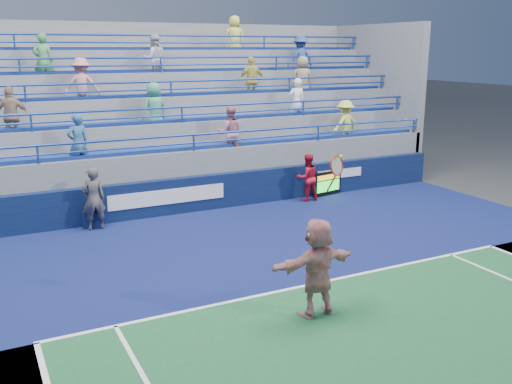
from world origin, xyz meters
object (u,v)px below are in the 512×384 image
tennis_player (318,267)px  ball_girl (307,178)px  serve_speed_board (327,184)px  judge_chair (93,217)px  line_judge (93,199)px

tennis_player → ball_girl: size_ratio=1.94×
tennis_player → ball_girl: 8.34m
serve_speed_board → judge_chair: (-7.87, 0.02, -0.13)m
serve_speed_board → tennis_player: tennis_player is taller
judge_chair → serve_speed_board: bearing=-0.2°
judge_chair → line_judge: size_ratio=0.51×
serve_speed_board → tennis_player: 9.11m
tennis_player → judge_chair: bearing=109.7°
line_judge → ball_girl: 6.90m
serve_speed_board → tennis_player: size_ratio=0.39×
tennis_player → line_judge: size_ratio=1.73×
serve_speed_board → judge_chair: bearing=179.8°
serve_speed_board → judge_chair: size_ratio=1.34×
tennis_player → line_judge: 7.68m
tennis_player → line_judge: tennis_player is taller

